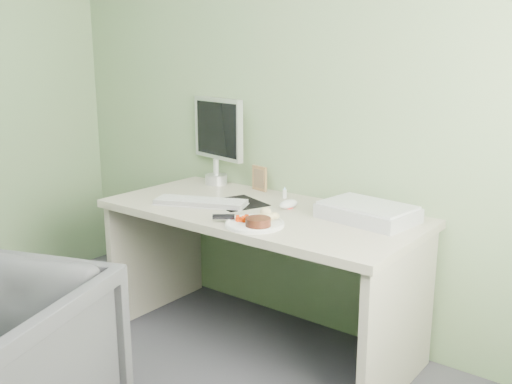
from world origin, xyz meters
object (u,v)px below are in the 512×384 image
Objects in this scene: scanner at (368,213)px; plate at (255,224)px; desk at (260,244)px; monitor at (218,136)px.

plate is at bearing -125.33° from scanner.
scanner is (0.51, 0.15, 0.22)m from desk.
desk is 3.80× the size of scanner.
scanner is at bearing 3.74° from monitor.
plate is 0.93m from monitor.
monitor is (-0.55, 0.31, 0.47)m from desk.
monitor reaches higher than plate.
plate is 0.63× the size of scanner.
monitor is (-1.06, 0.16, 0.25)m from scanner.
desk is 0.34m from plate.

